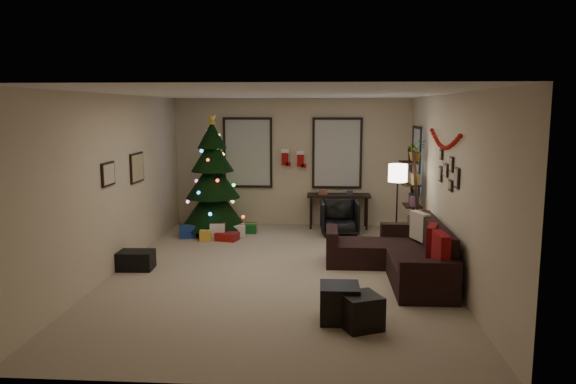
% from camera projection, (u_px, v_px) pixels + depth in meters
% --- Properties ---
extents(floor, '(7.00, 7.00, 0.00)m').
position_uv_depth(floor, '(279.00, 272.00, 8.39)').
color(floor, tan).
rests_on(floor, ground).
extents(ceiling, '(7.00, 7.00, 0.00)m').
position_uv_depth(ceiling, '(278.00, 94.00, 7.98)').
color(ceiling, white).
rests_on(ceiling, floor).
extents(wall_back, '(5.00, 0.00, 5.00)m').
position_uv_depth(wall_back, '(292.00, 162.00, 11.63)').
color(wall_back, beige).
rests_on(wall_back, floor).
extents(wall_front, '(5.00, 0.00, 5.00)m').
position_uv_depth(wall_front, '(245.00, 241.00, 4.73)').
color(wall_front, beige).
rests_on(wall_front, floor).
extents(wall_left, '(0.00, 7.00, 7.00)m').
position_uv_depth(wall_left, '(116.00, 183.00, 8.35)').
color(wall_left, beige).
rests_on(wall_left, floor).
extents(wall_right, '(0.00, 7.00, 7.00)m').
position_uv_depth(wall_right, '(448.00, 186.00, 8.02)').
color(wall_right, beige).
rests_on(wall_right, floor).
extents(window_back_left, '(1.05, 0.06, 1.50)m').
position_uv_depth(window_back_left, '(248.00, 153.00, 11.64)').
color(window_back_left, '#728CB2').
rests_on(window_back_left, wall_back).
extents(window_back_right, '(1.05, 0.06, 1.50)m').
position_uv_depth(window_back_right, '(337.00, 153.00, 11.51)').
color(window_back_right, '#728CB2').
rests_on(window_back_right, wall_back).
extents(window_right_wall, '(0.06, 0.90, 1.30)m').
position_uv_depth(window_right_wall, '(417.00, 160.00, 10.51)').
color(window_right_wall, '#728CB2').
rests_on(window_right_wall, wall_right).
extents(christmas_tree, '(1.31, 1.31, 2.44)m').
position_uv_depth(christmas_tree, '(213.00, 183.00, 10.86)').
color(christmas_tree, black).
rests_on(christmas_tree, floor).
extents(presents, '(1.43, 1.01, 0.30)m').
position_uv_depth(presents, '(222.00, 232.00, 10.60)').
color(presents, silver).
rests_on(presents, floor).
extents(sofa, '(1.70, 2.48, 0.82)m').
position_uv_depth(sofa, '(402.00, 257.00, 8.24)').
color(sofa, black).
rests_on(sofa, floor).
extents(pillow_red_a, '(0.15, 0.48, 0.48)m').
position_uv_depth(pillow_red_a, '(441.00, 251.00, 7.12)').
color(pillow_red_a, maroon).
rests_on(pillow_red_a, sofa).
extents(pillow_red_b, '(0.23, 0.45, 0.43)m').
position_uv_depth(pillow_red_b, '(432.00, 240.00, 7.71)').
color(pillow_red_b, maroon).
rests_on(pillow_red_b, sofa).
extents(pillow_cream, '(0.26, 0.46, 0.44)m').
position_uv_depth(pillow_cream, '(420.00, 226.00, 8.68)').
color(pillow_cream, beige).
rests_on(pillow_cream, sofa).
extents(ottoman_near, '(0.46, 0.46, 0.44)m').
position_uv_depth(ottoman_near, '(339.00, 303.00, 6.42)').
color(ottoman_near, black).
rests_on(ottoman_near, floor).
extents(ottoman_far, '(0.55, 0.55, 0.39)m').
position_uv_depth(ottoman_far, '(361.00, 311.00, 6.21)').
color(ottoman_far, black).
rests_on(ottoman_far, floor).
extents(desk, '(1.31, 0.47, 0.71)m').
position_uv_depth(desk, '(339.00, 198.00, 11.40)').
color(desk, black).
rests_on(desk, floor).
extents(desk_chair, '(0.71, 0.67, 0.69)m').
position_uv_depth(desk_chair, '(340.00, 218.00, 10.80)').
color(desk_chair, black).
rests_on(desk_chair, floor).
extents(bookshelf, '(0.30, 0.52, 1.77)m').
position_uv_depth(bookshelf, '(413.00, 199.00, 9.89)').
color(bookshelf, black).
rests_on(bookshelf, floor).
extents(potted_plant, '(0.56, 0.53, 0.48)m').
position_uv_depth(potted_plant, '(416.00, 147.00, 9.68)').
color(potted_plant, '#4C4C4C').
rests_on(potted_plant, bookshelf).
extents(floor_lamp, '(0.32, 0.32, 1.54)m').
position_uv_depth(floor_lamp, '(398.00, 179.00, 9.42)').
color(floor_lamp, black).
rests_on(floor_lamp, floor).
extents(art_map, '(0.04, 0.60, 0.50)m').
position_uv_depth(art_map, '(137.00, 168.00, 9.21)').
color(art_map, black).
rests_on(art_map, wall_left).
extents(art_abstract, '(0.04, 0.45, 0.35)m').
position_uv_depth(art_abstract, '(108.00, 174.00, 7.98)').
color(art_abstract, black).
rests_on(art_abstract, wall_left).
extents(gallery, '(0.03, 1.25, 0.54)m').
position_uv_depth(gallery, '(448.00, 172.00, 7.91)').
color(gallery, black).
rests_on(gallery, wall_right).
extents(garland, '(0.08, 1.90, 0.30)m').
position_uv_depth(garland, '(444.00, 140.00, 8.08)').
color(garland, '#A5140C').
rests_on(garland, wall_right).
extents(stocking_left, '(0.20, 0.05, 0.36)m').
position_uv_depth(stocking_left, '(285.00, 157.00, 11.53)').
color(stocking_left, '#990F0C').
rests_on(stocking_left, wall_back).
extents(stocking_right, '(0.20, 0.05, 0.36)m').
position_uv_depth(stocking_right, '(301.00, 159.00, 11.48)').
color(stocking_right, '#990F0C').
rests_on(stocking_right, wall_back).
extents(storage_bin, '(0.59, 0.41, 0.29)m').
position_uv_depth(storage_bin, '(135.00, 260.00, 8.50)').
color(storage_bin, black).
rests_on(storage_bin, floor).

